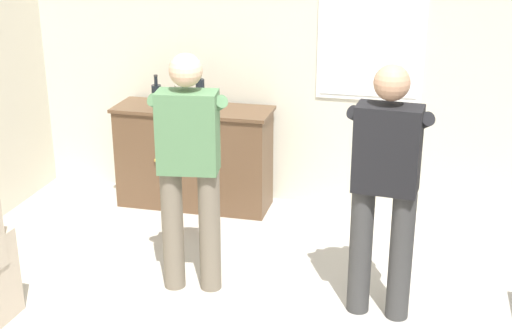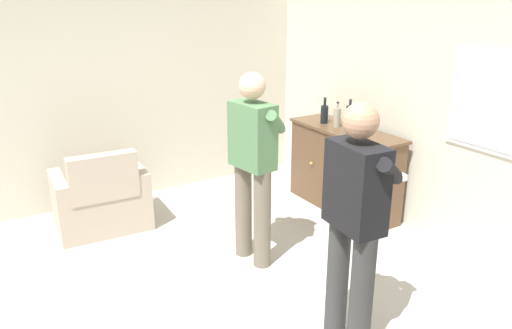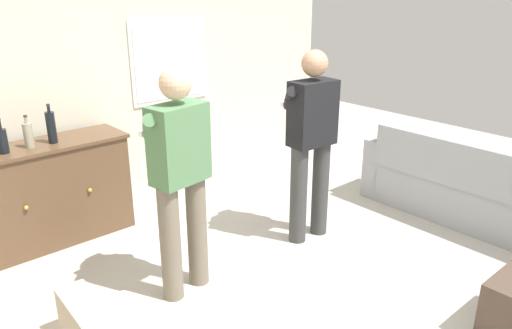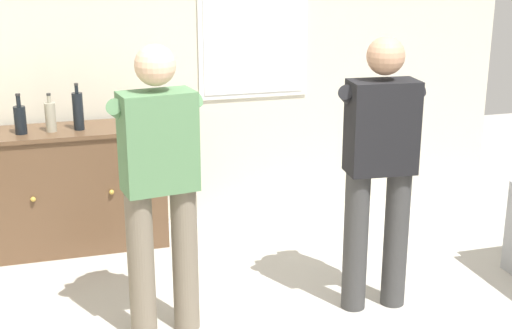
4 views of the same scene
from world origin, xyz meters
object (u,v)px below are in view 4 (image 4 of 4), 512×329
object	(u,v)px
bottle_wine_green	(50,117)
bottle_spirits_clear	(78,111)
sideboard_cabinet	(72,189)
bottle_liquor_amber	(20,119)
person_standing_right	(379,162)
person_standing_left	(159,179)

from	to	relation	value
bottle_wine_green	bottle_spirits_clear	distance (m)	0.19
sideboard_cabinet	bottle_liquor_amber	world-z (taller)	bottle_liquor_amber
sideboard_cabinet	person_standing_right	distance (m)	2.32
bottle_liquor_amber	person_standing_left	world-z (taller)	person_standing_left
bottle_liquor_amber	bottle_spirits_clear	world-z (taller)	bottle_spirits_clear
bottle_spirits_clear	person_standing_right	size ratio (longest dim) A/B	0.20
bottle_liquor_amber	person_standing_left	distance (m)	1.56
sideboard_cabinet	person_standing_left	xyz separation A→B (m)	(0.44, -1.41, 0.48)
sideboard_cabinet	bottle_liquor_amber	bearing A→B (deg)	-171.10
sideboard_cabinet	bottle_wine_green	bearing A→B (deg)	-158.77
person_standing_left	person_standing_right	distance (m)	1.31
sideboard_cabinet	bottle_wine_green	size ratio (longest dim) A/B	5.04
person_standing_left	bottle_spirits_clear	bearing A→B (deg)	104.68
bottle_spirits_clear	person_standing_right	bearing A→B (deg)	-40.33
bottle_wine_green	bottle_liquor_amber	xyz separation A→B (m)	(-0.20, -0.01, -0.00)
bottle_spirits_clear	sideboard_cabinet	bearing A→B (deg)	155.32
person_standing_right	sideboard_cabinet	bearing A→B (deg)	140.31
bottle_spirits_clear	person_standing_left	world-z (taller)	person_standing_left
bottle_liquor_amber	person_standing_right	distance (m)	2.49
bottle_liquor_amber	person_standing_right	size ratio (longest dim) A/B	0.17
sideboard_cabinet	person_standing_left	world-z (taller)	person_standing_left
bottle_wine_green	bottle_spirits_clear	xyz separation A→B (m)	(0.19, 0.00, 0.03)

